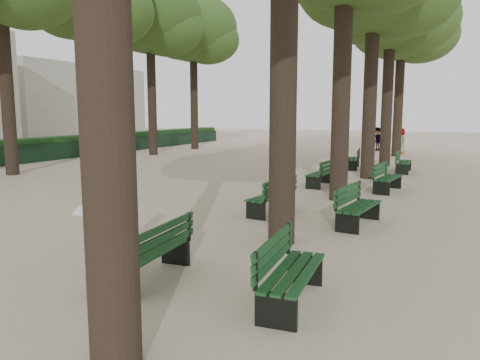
% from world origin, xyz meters
% --- Properties ---
extents(ground, '(120.00, 120.00, 0.00)m').
position_xyz_m(ground, '(0.00, 0.00, 0.00)').
color(ground, '#C6AE95').
rests_on(ground, ground).
extents(tree_central_4, '(6.00, 6.00, 9.95)m').
position_xyz_m(tree_central_4, '(1.50, 18.00, 7.65)').
color(tree_central_4, '#33261C').
rests_on(tree_central_4, ground).
extents(tree_central_5, '(6.00, 6.00, 9.95)m').
position_xyz_m(tree_central_5, '(1.50, 23.00, 7.65)').
color(tree_central_5, '#33261C').
rests_on(tree_central_5, ground).
extents(tree_far_4, '(6.00, 6.00, 10.45)m').
position_xyz_m(tree_far_4, '(-12.00, 18.00, 8.14)').
color(tree_far_4, '#33261C').
rests_on(tree_far_4, ground).
extents(tree_far_5, '(6.00, 6.00, 10.45)m').
position_xyz_m(tree_far_5, '(-12.00, 23.00, 8.14)').
color(tree_far_5, '#33261C').
rests_on(tree_far_5, ground).
extents(bench_left_0, '(0.70, 1.84, 0.92)m').
position_xyz_m(bench_left_0, '(0.37, 0.21, 0.27)').
color(bench_left_0, black).
rests_on(bench_left_0, ground).
extents(bench_left_1, '(0.80, 1.86, 0.92)m').
position_xyz_m(bench_left_1, '(0.37, 5.42, 0.27)').
color(bench_left_1, black).
rests_on(bench_left_1, ground).
extents(bench_left_2, '(0.70, 1.84, 0.92)m').
position_xyz_m(bench_left_2, '(0.37, 10.31, 0.27)').
color(bench_left_2, black).
rests_on(bench_left_2, ground).
extents(bench_left_3, '(0.79, 1.86, 0.92)m').
position_xyz_m(bench_left_3, '(0.37, 15.87, 0.27)').
color(bench_left_3, black).
rests_on(bench_left_3, ground).
extents(bench_right_0, '(0.70, 1.84, 0.92)m').
position_xyz_m(bench_right_0, '(2.63, 0.23, 0.27)').
color(bench_right_0, black).
rests_on(bench_right_0, ground).
extents(bench_right_1, '(0.79, 1.86, 0.92)m').
position_xyz_m(bench_right_1, '(2.63, 5.04, 0.27)').
color(bench_right_1, black).
rests_on(bench_right_1, ground).
extents(bench_right_2, '(0.78, 1.85, 0.92)m').
position_xyz_m(bench_right_2, '(2.63, 10.12, 0.27)').
color(bench_right_2, black).
rests_on(bench_right_2, ground).
extents(bench_right_3, '(0.60, 1.81, 0.92)m').
position_xyz_m(bench_right_3, '(2.63, 15.38, 0.27)').
color(bench_right_3, black).
rests_on(bench_right_3, ground).
extents(man_with_map, '(0.75, 0.81, 1.82)m').
position_xyz_m(man_with_map, '(-0.40, -0.06, 0.91)').
color(man_with_map, black).
rests_on(man_with_map, ground).
extents(pedestrian_d, '(0.69, 0.82, 1.58)m').
position_xyz_m(pedestrian_d, '(1.58, 24.90, 0.79)').
color(pedestrian_d, '#262628').
rests_on(pedestrian_d, ground).
extents(pedestrian_b, '(0.99, 0.85, 1.56)m').
position_xyz_m(pedestrian_b, '(-0.13, 26.67, 0.78)').
color(pedestrian_b, '#262628').
rests_on(pedestrian_b, ground).
extents(fence, '(0.08, 42.00, 0.90)m').
position_xyz_m(fence, '(-15.00, 11.00, 0.45)').
color(fence, black).
rests_on(fence, ground).
extents(hedge, '(1.20, 42.00, 1.20)m').
position_xyz_m(hedge, '(-15.70, 11.00, 0.60)').
color(hedge, '#174217').
rests_on(hedge, ground).
extents(building_far, '(12.00, 16.00, 7.00)m').
position_xyz_m(building_far, '(-33.00, 30.00, 3.50)').
color(building_far, '#B7B2A3').
rests_on(building_far, ground).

